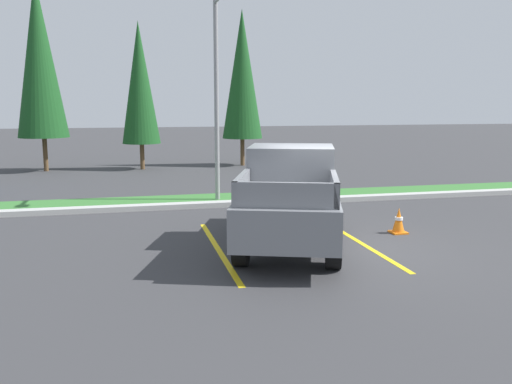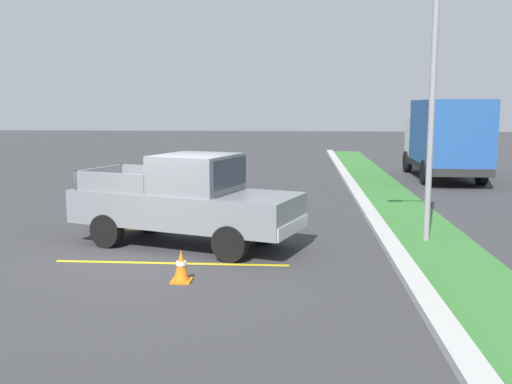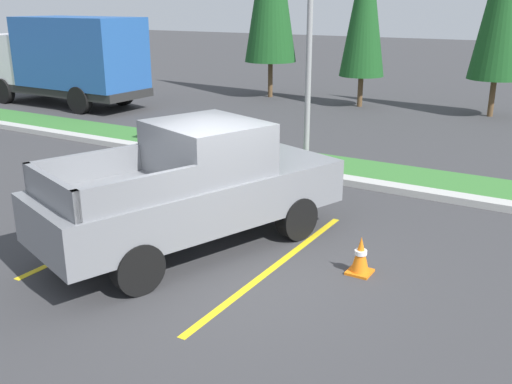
{
  "view_description": "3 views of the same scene",
  "coord_description": "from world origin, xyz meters",
  "px_view_note": "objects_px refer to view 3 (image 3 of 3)",
  "views": [
    {
      "loc": [
        -4.12,
        -10.3,
        2.99
      ],
      "look_at": [
        -1.05,
        2.6,
        0.8
      ],
      "focal_mm": 37.64,
      "sensor_mm": 36.0,
      "label": 1
    },
    {
      "loc": [
        12.09,
        2.91,
        3.19
      ],
      "look_at": [
        -1.15,
        1.94,
        1.21
      ],
      "focal_mm": 41.0,
      "sensor_mm": 36.0,
      "label": 2
    },
    {
      "loc": [
        4.71,
        -6.93,
        3.96
      ],
      "look_at": [
        -0.25,
        1.37,
        0.78
      ],
      "focal_mm": 40.79,
      "sensor_mm": 36.0,
      "label": 3
    }
  ],
  "objects_px": {
    "street_light": "(307,20)",
    "cargo_truck_distant": "(68,58)",
    "pickup_truck_main": "(196,187)",
    "cypress_tree_left_inner": "(365,3)",
    "traffic_cone": "(361,256)"
  },
  "relations": [
    {
      "from": "street_light",
      "to": "cargo_truck_distant",
      "type": "bearing_deg",
      "value": 163.96
    },
    {
      "from": "pickup_truck_main",
      "to": "cargo_truck_distant",
      "type": "height_order",
      "value": "cargo_truck_distant"
    },
    {
      "from": "cargo_truck_distant",
      "to": "cypress_tree_left_inner",
      "type": "xyz_separation_m",
      "value": [
        9.92,
        5.65,
        2.05
      ]
    },
    {
      "from": "traffic_cone",
      "to": "cargo_truck_distant",
      "type": "bearing_deg",
      "value": 151.46
    },
    {
      "from": "cypress_tree_left_inner",
      "to": "traffic_cone",
      "type": "distance_m",
      "value": 15.47
    },
    {
      "from": "pickup_truck_main",
      "to": "traffic_cone",
      "type": "xyz_separation_m",
      "value": [
        2.76,
        0.41,
        -0.75
      ]
    },
    {
      "from": "pickup_truck_main",
      "to": "cypress_tree_left_inner",
      "type": "distance_m",
      "value": 14.95
    },
    {
      "from": "cargo_truck_distant",
      "to": "traffic_cone",
      "type": "height_order",
      "value": "cargo_truck_distant"
    },
    {
      "from": "pickup_truck_main",
      "to": "cypress_tree_left_inner",
      "type": "height_order",
      "value": "cypress_tree_left_inner"
    },
    {
      "from": "pickup_truck_main",
      "to": "cypress_tree_left_inner",
      "type": "xyz_separation_m",
      "value": [
        -2.7,
        14.42,
        2.86
      ]
    },
    {
      "from": "pickup_truck_main",
      "to": "cargo_truck_distant",
      "type": "relative_size",
      "value": 0.81
    },
    {
      "from": "street_light",
      "to": "cypress_tree_left_inner",
      "type": "height_order",
      "value": "cypress_tree_left_inner"
    },
    {
      "from": "cypress_tree_left_inner",
      "to": "traffic_cone",
      "type": "height_order",
      "value": "cypress_tree_left_inner"
    },
    {
      "from": "pickup_truck_main",
      "to": "traffic_cone",
      "type": "bearing_deg",
      "value": 8.38
    },
    {
      "from": "cypress_tree_left_inner",
      "to": "traffic_cone",
      "type": "xyz_separation_m",
      "value": [
        5.46,
        -14.02,
        -3.61
      ]
    }
  ]
}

